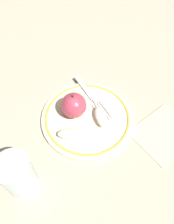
% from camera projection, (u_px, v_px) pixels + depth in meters
% --- Properties ---
extents(ground_plane, '(2.00, 2.00, 0.00)m').
position_uv_depth(ground_plane, '(83.00, 117.00, 0.60)').
color(ground_plane, '#BCAB91').
extents(plate, '(0.24, 0.24, 0.01)m').
position_uv_depth(plate, '(87.00, 118.00, 0.59)').
color(plate, '#EEE5BE').
rests_on(plate, ground_plane).
extents(apple_red_whole, '(0.07, 0.07, 0.07)m').
position_uv_depth(apple_red_whole, '(74.00, 105.00, 0.56)').
color(apple_red_whole, '#B93C50').
rests_on(apple_red_whole, plate).
extents(apple_slice_front, '(0.06, 0.07, 0.02)m').
position_uv_depth(apple_slice_front, '(71.00, 134.00, 0.54)').
color(apple_slice_front, '#EEEAC7').
rests_on(apple_slice_front, plate).
extents(apple_slice_back, '(0.06, 0.07, 0.02)m').
position_uv_depth(apple_slice_back, '(101.00, 116.00, 0.57)').
color(apple_slice_back, '#EFE6D0').
rests_on(apple_slice_back, plate).
extents(fork, '(0.08, 0.18, 0.00)m').
position_uv_depth(fork, '(90.00, 96.00, 0.62)').
color(fork, silver).
rests_on(fork, plate).
extents(drinking_glass, '(0.07, 0.07, 0.12)m').
position_uv_depth(drinking_glass, '(19.00, 176.00, 0.44)').
color(drinking_glass, silver).
rests_on(drinking_glass, ground_plane).
extents(napkin_folded, '(0.17, 0.15, 0.01)m').
position_uv_depth(napkin_folded, '(164.00, 133.00, 0.56)').
color(napkin_folded, beige).
rests_on(napkin_folded, ground_plane).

